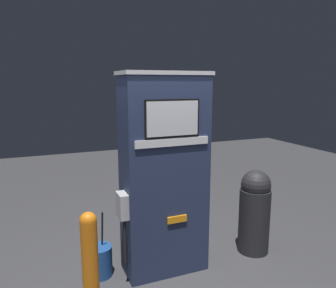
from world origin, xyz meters
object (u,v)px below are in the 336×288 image
(safety_bollard, at_px, (90,260))
(trash_bin, at_px, (255,210))
(squeegee_bucket, at_px, (100,261))
(gas_pump, at_px, (164,175))

(safety_bollard, xyz_separation_m, trash_bin, (2.07, 0.35, 0.02))
(trash_bin, height_order, squeegee_bucket, trash_bin)
(trash_bin, bearing_deg, squeegee_bucket, 173.95)
(gas_pump, xyz_separation_m, safety_bollard, (-0.89, -0.42, -0.59))
(gas_pump, relative_size, trash_bin, 2.11)
(gas_pump, height_order, safety_bollard, gas_pump)
(trash_bin, bearing_deg, safety_bollard, -170.42)
(gas_pump, bearing_deg, squeegee_bucket, 169.49)
(safety_bollard, height_order, squeegee_bucket, safety_bollard)
(gas_pump, bearing_deg, safety_bollard, -154.81)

